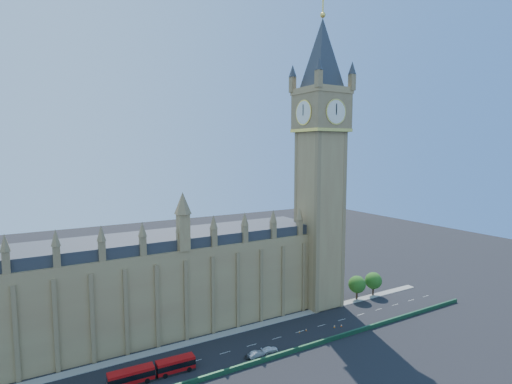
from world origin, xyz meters
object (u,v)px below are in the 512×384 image
car_silver (257,354)px  car_grey (252,355)px  red_bus (153,371)px  car_white (270,350)px

car_silver → car_grey: bearing=65.7°
red_bus → car_grey: 24.53m
car_silver → car_white: size_ratio=1.02×
car_grey → car_white: 5.33m
red_bus → car_grey: size_ratio=5.28×
car_silver → car_white: car_silver is taller
car_grey → car_silver: (1.16, -0.36, 0.12)m
red_bus → car_grey: (24.27, -3.40, -1.13)m
car_grey → car_silver: bearing=-110.3°
red_bus → car_silver: red_bus is taller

